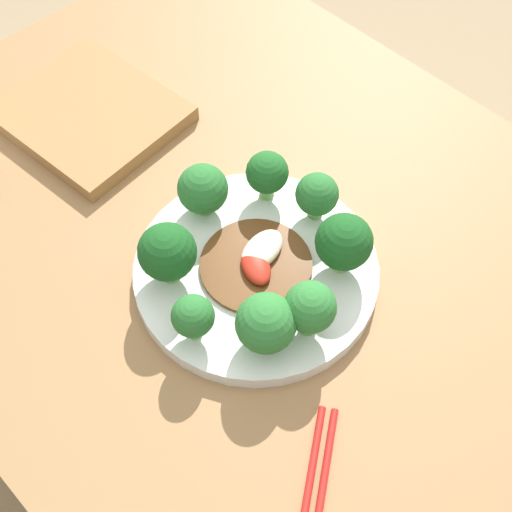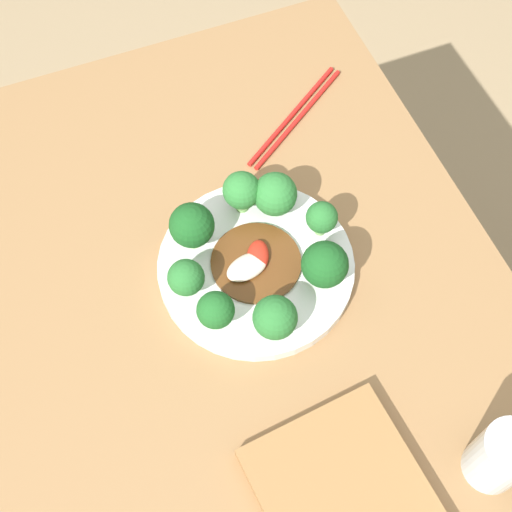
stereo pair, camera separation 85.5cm
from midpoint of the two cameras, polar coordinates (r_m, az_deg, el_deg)
name	(u,v)px [view 2 (the right image)]	position (r m, az deg, el deg)	size (l,w,h in m)	color
ground_plane	(247,448)	(1.49, -4.35, -29.58)	(8.00, 8.00, 0.00)	#9E8460
table	(245,394)	(1.11, -5.82, -29.73)	(0.96, 0.70, 0.75)	olive
plate	(256,267)	(0.73, -6.92, -26.34)	(0.26, 0.26, 0.02)	white
broccoli_southwest	(325,265)	(0.68, 0.57, -28.38)	(0.06, 0.06, 0.07)	#7AAD5B
broccoli_northwest	(216,311)	(0.69, -12.59, -32.78)	(0.05, 0.05, 0.06)	#7AAD5B
broccoli_north	(186,278)	(0.70, -15.53, -28.68)	(0.05, 0.05, 0.06)	#70A356
broccoli_east	(242,191)	(0.70, -8.55, -18.90)	(0.05, 0.05, 0.07)	#70A356
broccoli_southeast	(275,194)	(0.69, -4.71, -19.32)	(0.06, 0.06, 0.07)	#70A356
broccoli_south	(322,218)	(0.69, 0.56, -22.26)	(0.04, 0.04, 0.06)	#70A356
broccoli_northeast	(192,226)	(0.70, -14.47, -22.93)	(0.06, 0.06, 0.07)	#89B76B
broccoli_west	(275,318)	(0.69, -5.64, -33.94)	(0.05, 0.05, 0.06)	#70A356
stirfry_center	(254,263)	(0.72, -7.30, -26.44)	(0.12, 0.12, 0.02)	#5B3314
drinking_glass	(501,457)	(0.75, 20.90, -45.13)	(0.06, 0.06, 0.10)	silver
chopsticks	(295,117)	(0.79, -1.47, -7.43)	(0.14, 0.20, 0.01)	red
cutting_board	(346,499)	(0.77, 2.43, -48.79)	(0.22, 0.19, 0.02)	olive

